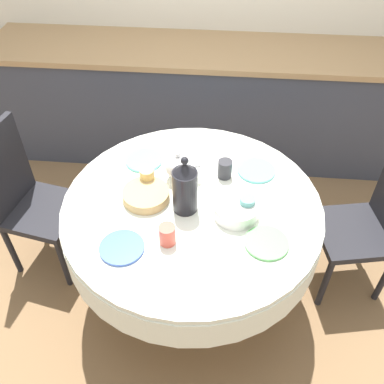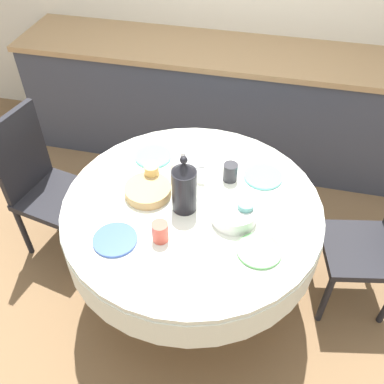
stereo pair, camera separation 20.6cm
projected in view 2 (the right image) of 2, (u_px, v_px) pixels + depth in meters
The scene contains 17 objects.
ground_plane at pixel (192, 289), 2.64m from camera, with size 12.00×12.00×0.00m, color brown.
kitchen_counter at pixel (233, 105), 3.32m from camera, with size 3.24×0.64×0.89m.
dining_table at pixel (192, 221), 2.20m from camera, with size 1.30×1.30×0.75m.
chair_left at pixel (381, 238), 2.25m from camera, with size 0.47×0.47×0.96m.
chair_right at pixel (41, 181), 2.57m from camera, with size 0.47×0.47×0.96m.
plate_near_left at pixel (115, 240), 1.94m from camera, with size 0.20×0.20×0.01m, color #3856AD.
cup_near_left at pixel (160, 232), 1.92m from camera, with size 0.07×0.07×0.10m, color #CC4C3D.
plate_near_right at pixel (259, 251), 1.90m from camera, with size 0.20×0.20×0.01m, color #5BA85B.
cup_near_right at pixel (245, 211), 2.01m from camera, with size 0.07×0.07×0.10m, color #5BA39E.
plate_far_left at pixel (153, 156), 2.38m from camera, with size 0.20×0.20×0.01m, color #60BCB7.
cup_far_left at pixel (152, 173), 2.21m from camera, with size 0.07×0.07×0.10m, color #DBB766.
plate_far_right at pixel (263, 177), 2.25m from camera, with size 0.20×0.20×0.01m, color #60BCB7.
cup_far_right at pixel (230, 172), 2.22m from camera, with size 0.07×0.07×0.10m, color #28282D.
coffee_carafe at pixel (184, 187), 2.00m from camera, with size 0.12×0.12×0.32m.
teapot at pixel (184, 166), 2.21m from camera, with size 0.19×0.14×0.18m.
bread_basket at pixel (148, 191), 2.15m from camera, with size 0.23×0.23×0.05m, color tan.
fruit_bowl at pixel (234, 214), 2.02m from camera, with size 0.22×0.22×0.07m, color silver.
Camera 2 is at (0.34, -1.45, 2.25)m, focal length 40.00 mm.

